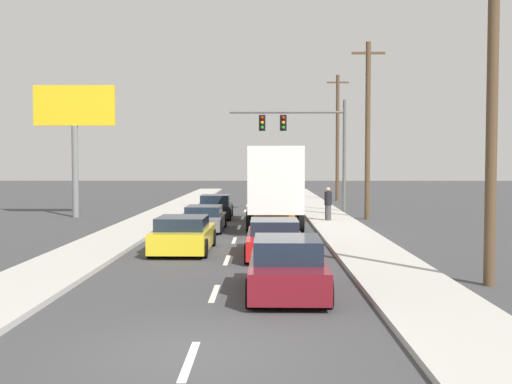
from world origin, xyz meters
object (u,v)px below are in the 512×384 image
object	(u,v)px
box_truck	(274,183)
pedestrian_near_corner	(328,204)
utility_pole_far	(337,136)
roadside_billboard	(74,122)
car_yellow	(183,235)
utility_pole_near	(492,92)
car_red	(274,239)
car_maroon	(287,268)
car_gray	(204,219)
utility_pole_mid	(368,129)
car_black	(215,208)
traffic_signal_mast	(297,132)

from	to	relation	value
box_truck	pedestrian_near_corner	world-z (taller)	box_truck
utility_pole_far	roadside_billboard	bearing A→B (deg)	-136.73
car_yellow	box_truck	bearing A→B (deg)	67.57
roadside_billboard	utility_pole_near	bearing A→B (deg)	-49.75
car_red	car_maroon	world-z (taller)	car_maroon
utility_pole_near	roadside_billboard	bearing A→B (deg)	130.25
utility_pole_far	roadside_billboard	size ratio (longest dim) A/B	1.37
car_gray	car_yellow	size ratio (longest dim) A/B	1.02
car_yellow	roadside_billboard	bearing A→B (deg)	120.24
car_yellow	box_truck	distance (m)	8.79
car_maroon	utility_pole_near	bearing A→B (deg)	11.32
utility_pole_mid	roadside_billboard	bearing A→B (deg)	176.06
car_maroon	roadside_billboard	size ratio (longest dim) A/B	0.54
car_black	box_truck	size ratio (longest dim) A/B	0.48
car_black	pedestrian_near_corner	xyz separation A→B (m)	(6.02, -2.70, 0.39)
traffic_signal_mast	roadside_billboard	bearing A→B (deg)	-165.57
utility_pole_far	pedestrian_near_corner	bearing A→B (deg)	-98.18
traffic_signal_mast	utility_pole_mid	world-z (taller)	utility_pole_mid
utility_pole_mid	roadside_billboard	size ratio (longest dim) A/B	1.29
car_black	roadside_billboard	world-z (taller)	roadside_billboard
car_yellow	utility_pole_far	world-z (taller)	utility_pole_far
traffic_signal_mast	car_yellow	bearing A→B (deg)	-106.17
car_maroon	roadside_billboard	world-z (taller)	roadside_billboard
car_black	car_yellow	bearing A→B (deg)	-90.44
car_black	utility_pole_far	xyz separation A→B (m)	(8.73, 16.20, 4.65)
car_red	car_maroon	distance (m)	6.07
box_truck	pedestrian_near_corner	xyz separation A→B (m)	(2.81, 2.35, -1.17)
car_red	utility_pole_near	size ratio (longest dim) A/B	0.49
car_maroon	traffic_signal_mast	size ratio (longest dim) A/B	0.56
car_red	traffic_signal_mast	size ratio (longest dim) A/B	0.65
box_truck	pedestrian_near_corner	bearing A→B (deg)	39.89
traffic_signal_mast	utility_pole_mid	size ratio (longest dim) A/B	0.74
traffic_signal_mast	utility_pole_far	distance (m)	13.07
car_maroon	roadside_billboard	xyz separation A→B (m)	(-11.23, 20.36, 4.79)
car_gray	utility_pole_far	distance (m)	24.62
utility_pole_near	box_truck	bearing A→B (deg)	110.59
car_gray	traffic_signal_mast	xyz separation A→B (m)	(4.80, 10.07, 4.46)
pedestrian_near_corner	utility_pole_near	bearing A→B (deg)	-81.64
car_yellow	car_maroon	xyz separation A→B (m)	(3.35, -6.85, 0.03)
car_black	car_gray	distance (m)	6.33
car_maroon	traffic_signal_mast	xyz separation A→B (m)	(1.52, 23.65, 4.38)
roadside_billboard	traffic_signal_mast	bearing A→B (deg)	14.43
traffic_signal_mast	utility_pole_mid	xyz separation A→B (m)	(3.58, -4.41, -0.05)
car_black	utility_pole_near	size ratio (longest dim) A/B	0.43
car_gray	car_yellow	xyz separation A→B (m)	(-0.08, -6.73, 0.06)
car_gray	utility_pole_far	size ratio (longest dim) A/B	0.41
car_black	pedestrian_near_corner	distance (m)	6.61
car_gray	traffic_signal_mast	distance (m)	12.02
car_black	car_red	world-z (taller)	car_black
car_maroon	utility_pole_mid	xyz separation A→B (m)	(5.11, 19.24, 4.33)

